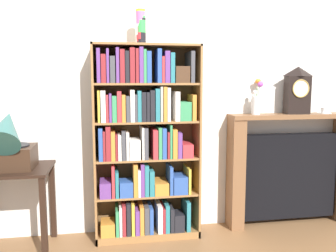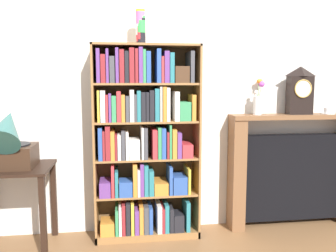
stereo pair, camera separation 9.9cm
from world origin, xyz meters
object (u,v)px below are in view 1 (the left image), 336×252
(gramophone, at_px, (9,142))
(mantel_clock, at_px, (298,90))
(side_table_left, at_px, (14,188))
(teacup_with_saucer, at_px, (325,111))
(cup_stack, at_px, (141,27))
(flower_vase, at_px, (257,99))
(fireplace_mantel, at_px, (289,170))
(bookshelf, at_px, (145,145))

(gramophone, bearing_deg, mantel_clock, 4.88)
(side_table_left, height_order, teacup_with_saucer, teacup_with_saucer)
(cup_stack, bearing_deg, teacup_with_saucer, 2.63)
(gramophone, height_order, flower_vase, flower_vase)
(teacup_with_saucer, bearing_deg, cup_stack, -177.37)
(fireplace_mantel, xyz_separation_m, mantel_clock, (0.03, -0.02, 0.75))
(cup_stack, height_order, gramophone, cup_stack)
(fireplace_mantel, xyz_separation_m, flower_vase, (-0.36, -0.01, 0.67))
(cup_stack, bearing_deg, gramophone, -172.55)
(bookshelf, height_order, teacup_with_saucer, bookshelf)
(bookshelf, height_order, flower_vase, bookshelf)
(side_table_left, bearing_deg, teacup_with_saucer, 3.11)
(side_table_left, bearing_deg, gramophone, -90.00)
(bookshelf, height_order, cup_stack, cup_stack)
(gramophone, relative_size, teacup_with_saucer, 4.22)
(cup_stack, xyz_separation_m, teacup_with_saucer, (1.73, 0.08, -0.71))
(fireplace_mantel, bearing_deg, flower_vase, -178.82)
(side_table_left, xyz_separation_m, flower_vase, (2.07, 0.16, 0.67))
(side_table_left, distance_m, mantel_clock, 2.57)
(gramophone, bearing_deg, side_table_left, 90.00)
(side_table_left, bearing_deg, fireplace_mantel, 3.96)
(gramophone, distance_m, teacup_with_saucer, 2.76)
(flower_vase, height_order, teacup_with_saucer, flower_vase)
(gramophone, bearing_deg, fireplace_mantel, 5.44)
(fireplace_mantel, bearing_deg, gramophone, -174.56)
(mantel_clock, distance_m, teacup_with_saucer, 0.35)
(side_table_left, xyz_separation_m, mantel_clock, (2.46, 0.15, 0.75))
(cup_stack, bearing_deg, side_table_left, -176.07)
(flower_vase, bearing_deg, side_table_left, -175.56)
(gramophone, distance_m, mantel_clock, 2.49)
(mantel_clock, distance_m, flower_vase, 0.40)
(fireplace_mantel, relative_size, flower_vase, 3.76)
(flower_vase, bearing_deg, fireplace_mantel, 1.18)
(bookshelf, bearing_deg, cup_stack, -133.46)
(fireplace_mantel, distance_m, flower_vase, 0.76)
(bookshelf, distance_m, teacup_with_saucer, 1.72)
(side_table_left, relative_size, fireplace_mantel, 0.56)
(cup_stack, height_order, flower_vase, cup_stack)
(flower_vase, xyz_separation_m, teacup_with_saucer, (0.68, -0.01, -0.11))
(flower_vase, bearing_deg, bookshelf, -176.54)
(bookshelf, relative_size, teacup_with_saucer, 13.15)
(bookshelf, height_order, side_table_left, bookshelf)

